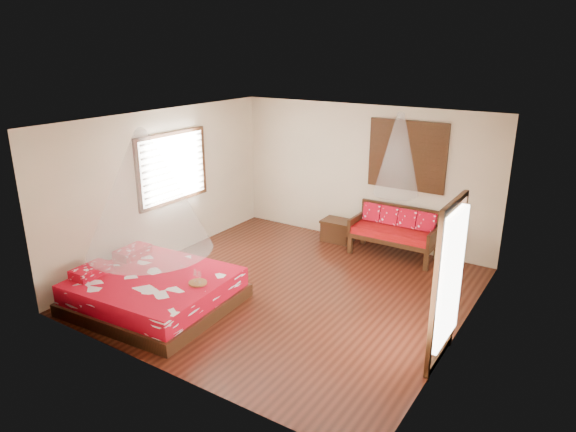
# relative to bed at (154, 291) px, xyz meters

# --- Properties ---
(room) EXTENTS (5.54, 5.54, 2.84)m
(room) POSITION_rel_bed_xyz_m (1.46, 1.60, 1.15)
(room) COLOR #33130B
(room) RESTS_ON ground
(bed) EXTENTS (2.41, 2.21, 0.65)m
(bed) POSITION_rel_bed_xyz_m (0.00, 0.00, 0.00)
(bed) COLOR black
(bed) RESTS_ON floor
(daybed) EXTENTS (1.64, 0.73, 0.94)m
(daybed) POSITION_rel_bed_xyz_m (2.37, 3.98, 0.27)
(daybed) COLOR black
(daybed) RESTS_ON floor
(storage_chest) EXTENTS (0.66, 0.49, 0.45)m
(storage_chest) POSITION_rel_bed_xyz_m (1.10, 4.05, -0.02)
(storage_chest) COLOR black
(storage_chest) RESTS_ON floor
(shutter_panel) EXTENTS (1.52, 0.06, 1.32)m
(shutter_panel) POSITION_rel_bed_xyz_m (2.37, 4.32, 1.65)
(shutter_panel) COLOR black
(shutter_panel) RESTS_ON wall_back
(window_left) EXTENTS (0.10, 1.74, 1.34)m
(window_left) POSITION_rel_bed_xyz_m (-1.25, 1.80, 1.45)
(window_left) COLOR black
(window_left) RESTS_ON wall_left
(glazed_door) EXTENTS (0.08, 1.02, 2.16)m
(glazed_door) POSITION_rel_bed_xyz_m (4.18, 1.00, 0.82)
(glazed_door) COLOR black
(glazed_door) RESTS_ON floor
(wine_tray) EXTENTS (0.27, 0.27, 0.22)m
(wine_tray) POSITION_rel_bed_xyz_m (0.77, 0.18, 0.31)
(wine_tray) COLOR brown
(wine_tray) RESTS_ON bed
(mosquito_net_main) EXTENTS (1.86, 1.86, 1.80)m
(mosquito_net_main) POSITION_rel_bed_xyz_m (0.02, 0.00, 1.60)
(mosquito_net_main) COLOR white
(mosquito_net_main) RESTS_ON ceiling
(mosquito_net_daybed) EXTENTS (0.83, 0.83, 1.50)m
(mosquito_net_daybed) POSITION_rel_bed_xyz_m (2.37, 3.85, 1.75)
(mosquito_net_daybed) COLOR white
(mosquito_net_daybed) RESTS_ON ceiling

